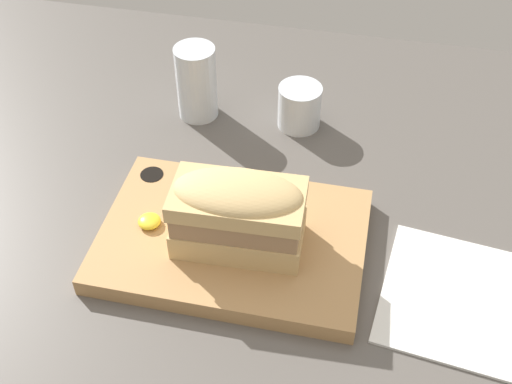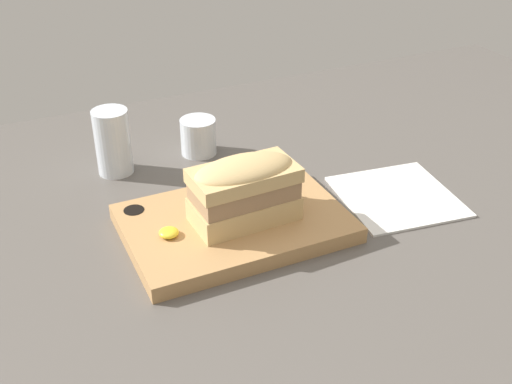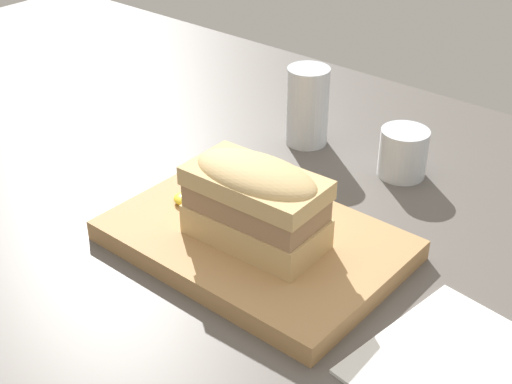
{
  "view_description": "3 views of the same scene",
  "coord_description": "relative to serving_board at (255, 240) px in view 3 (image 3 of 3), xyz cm",
  "views": [
    {
      "loc": [
        19.06,
        -56.19,
        62.82
      ],
      "look_at": [
        7.92,
        -4.16,
        10.5
      ],
      "focal_mm": 45.0,
      "sensor_mm": 36.0,
      "label": 1
    },
    {
      "loc": [
        -25.19,
        -79.03,
        56.3
      ],
      "look_at": [
        8.4,
        -6.7,
        8.39
      ],
      "focal_mm": 45.0,
      "sensor_mm": 36.0,
      "label": 2
    },
    {
      "loc": [
        48.22,
        -56.43,
        50.02
      ],
      "look_at": [
        5.61,
        -5.9,
        9.81
      ],
      "focal_mm": 50.0,
      "sensor_mm": 36.0,
      "label": 3
    }
  ],
  "objects": [
    {
      "name": "dining_table",
      "position": [
        -5.23,
        5.7,
        -2.22
      ],
      "size": [
        197.51,
        95.46,
        2.0
      ],
      "color": "#56514C",
      "rests_on": "ground"
    },
    {
      "name": "serving_board",
      "position": [
        0.0,
        0.0,
        0.0
      ],
      "size": [
        32.24,
        22.12,
        2.49
      ],
      "color": "tan",
      "rests_on": "dining_table"
    },
    {
      "name": "sandwich",
      "position": [
        1.19,
        -1.23,
        6.47
      ],
      "size": [
        15.51,
        8.65,
        9.79
      ],
      "rotation": [
        0.0,
        0.0,
        0.04
      ],
      "color": "tan",
      "rests_on": "serving_board"
    },
    {
      "name": "mustard_dollop",
      "position": [
        -10.26,
        -0.74,
        1.77
      ],
      "size": [
        2.82,
        2.82,
        1.13
      ],
      "color": "yellow",
      "rests_on": "serving_board"
    },
    {
      "name": "water_glass",
      "position": [
        -11.43,
        25.18,
        3.75
      ],
      "size": [
        6.07,
        6.07,
        11.45
      ],
      "color": "silver",
      "rests_on": "dining_table"
    },
    {
      "name": "wine_glass",
      "position": [
        4.09,
        25.75,
        1.77
      ],
      "size": [
        6.45,
        6.45,
        6.59
      ],
      "color": "silver",
      "rests_on": "dining_table"
    },
    {
      "name": "napkin",
      "position": [
        27.68,
        -2.55,
        -1.02
      ],
      "size": [
        19.79,
        20.21,
        0.4
      ],
      "rotation": [
        0.0,
        0.0,
        -0.12
      ],
      "color": "white",
      "rests_on": "dining_table"
    }
  ]
}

